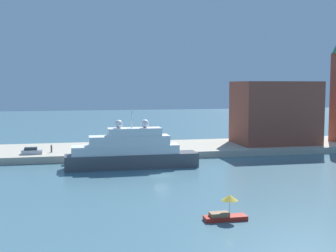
{
  "coord_description": "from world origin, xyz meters",
  "views": [
    {
      "loc": [
        -14.62,
        -73.53,
        15.44
      ],
      "look_at": [
        2.42,
        6.0,
        7.92
      ],
      "focal_mm": 47.69,
      "sensor_mm": 36.0,
      "label": 1
    }
  ],
  "objects_px": {
    "work_barge": "(76,162)",
    "small_motorboat": "(226,211)",
    "person_figure": "(51,149)",
    "harbor_building": "(275,113)",
    "mooring_bollard": "(141,150)",
    "parked_car": "(32,151)",
    "large_yacht": "(130,152)"
  },
  "relations": [
    {
      "from": "parked_car",
      "to": "mooring_bollard",
      "type": "bearing_deg",
      "value": -6.52
    },
    {
      "from": "harbor_building",
      "to": "mooring_bollard",
      "type": "relative_size",
      "value": 22.19
    },
    {
      "from": "person_figure",
      "to": "mooring_bollard",
      "type": "height_order",
      "value": "person_figure"
    },
    {
      "from": "large_yacht",
      "to": "parked_car",
      "type": "xyz_separation_m",
      "value": [
        -18.67,
        11.86,
        -1.01
      ]
    },
    {
      "from": "parked_car",
      "to": "mooring_bollard",
      "type": "height_order",
      "value": "parked_car"
    },
    {
      "from": "small_motorboat",
      "to": "parked_car",
      "type": "relative_size",
      "value": 1.19
    },
    {
      "from": "work_barge",
      "to": "person_figure",
      "type": "xyz_separation_m",
      "value": [
        -5.0,
        7.84,
        1.68
      ]
    },
    {
      "from": "small_motorboat",
      "to": "parked_car",
      "type": "bearing_deg",
      "value": 118.52
    },
    {
      "from": "person_figure",
      "to": "mooring_bollard",
      "type": "distance_m",
      "value": 18.59
    },
    {
      "from": "work_barge",
      "to": "small_motorboat",
      "type": "bearing_deg",
      "value": -67.71
    },
    {
      "from": "parked_car",
      "to": "harbor_building",
      "type": "bearing_deg",
      "value": 5.24
    },
    {
      "from": "small_motorboat",
      "to": "parked_car",
      "type": "height_order",
      "value": "small_motorboat"
    },
    {
      "from": "large_yacht",
      "to": "small_motorboat",
      "type": "relative_size",
      "value": 4.98
    },
    {
      "from": "work_barge",
      "to": "parked_car",
      "type": "distance_m",
      "value": 11.04
    },
    {
      "from": "small_motorboat",
      "to": "person_figure",
      "type": "bearing_deg",
      "value": 114.11
    },
    {
      "from": "small_motorboat",
      "to": "work_barge",
      "type": "distance_m",
      "value": 43.17
    },
    {
      "from": "parked_car",
      "to": "mooring_bollard",
      "type": "relative_size",
      "value": 4.93
    },
    {
      "from": "large_yacht",
      "to": "parked_car",
      "type": "bearing_deg",
      "value": 147.58
    },
    {
      "from": "harbor_building",
      "to": "small_motorboat",
      "type": "bearing_deg",
      "value": -120.65
    },
    {
      "from": "large_yacht",
      "to": "mooring_bollard",
      "type": "height_order",
      "value": "large_yacht"
    },
    {
      "from": "harbor_building",
      "to": "person_figure",
      "type": "height_order",
      "value": "harbor_building"
    },
    {
      "from": "harbor_building",
      "to": "mooring_bollard",
      "type": "bearing_deg",
      "value": -167.27
    },
    {
      "from": "small_motorboat",
      "to": "parked_car",
      "type": "distance_m",
      "value": 52.8
    },
    {
      "from": "large_yacht",
      "to": "parked_car",
      "type": "relative_size",
      "value": 5.94
    },
    {
      "from": "large_yacht",
      "to": "mooring_bollard",
      "type": "distance_m",
      "value": 9.99
    },
    {
      "from": "large_yacht",
      "to": "harbor_building",
      "type": "height_order",
      "value": "harbor_building"
    },
    {
      "from": "person_figure",
      "to": "harbor_building",
      "type": "bearing_deg",
      "value": 4.1
    },
    {
      "from": "work_barge",
      "to": "mooring_bollard",
      "type": "xyz_separation_m",
      "value": [
        13.17,
        3.94,
        1.33
      ]
    },
    {
      "from": "harbor_building",
      "to": "work_barge",
      "type": "bearing_deg",
      "value": -166.16
    },
    {
      "from": "mooring_bollard",
      "to": "harbor_building",
      "type": "bearing_deg",
      "value": 12.73
    },
    {
      "from": "small_motorboat",
      "to": "work_barge",
      "type": "bearing_deg",
      "value": 112.29
    },
    {
      "from": "harbor_building",
      "to": "large_yacht",
      "type": "bearing_deg",
      "value": -155.4
    }
  ]
}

